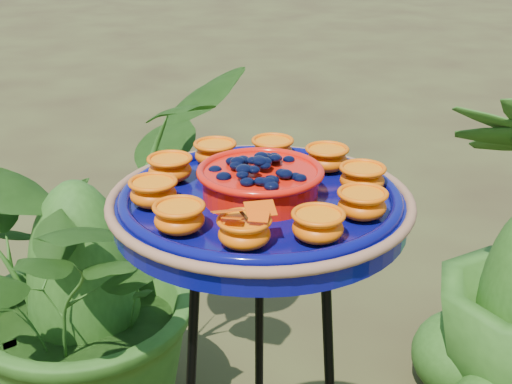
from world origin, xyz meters
TOP-DOWN VIEW (x-y plane):
  - feeder_dish at (-0.14, 0.01)m, footprint 0.52×0.52m
  - shrub_back_left at (-0.49, 0.68)m, footprint 1.06×1.11m

SIDE VIEW (x-z plane):
  - shrub_back_left at x=-0.49m, z-range 0.00..0.96m
  - feeder_dish at x=-0.14m, z-range 0.88..0.99m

